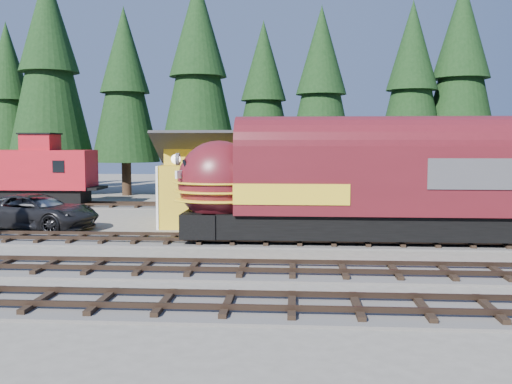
# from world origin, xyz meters

# --- Properties ---
(ground) EXTENTS (120.00, 120.00, 0.00)m
(ground) POSITION_xyz_m (0.00, 0.00, 0.00)
(ground) COLOR #6B665B
(ground) RESTS_ON ground
(track_siding) EXTENTS (68.00, 3.20, 0.33)m
(track_siding) POSITION_xyz_m (10.00, 4.00, 0.06)
(track_siding) COLOR #4C4947
(track_siding) RESTS_ON ground
(track_spur) EXTENTS (32.00, 3.20, 0.33)m
(track_spur) POSITION_xyz_m (-10.00, 18.00, 0.06)
(track_spur) COLOR #4C4947
(track_spur) RESTS_ON ground
(depot) EXTENTS (12.80, 7.00, 5.30)m
(depot) POSITION_xyz_m (-0.00, 10.50, 2.96)
(depot) COLOR gold
(depot) RESTS_ON ground
(conifer_backdrop) EXTENTS (81.35, 23.14, 16.86)m
(conifer_backdrop) POSITION_xyz_m (5.65, 25.01, 10.16)
(conifer_backdrop) COLOR black
(conifer_backdrop) RESTS_ON ground
(locomotive) EXTENTS (16.21, 3.22, 4.41)m
(locomotive) POSITION_xyz_m (3.47, 4.00, 2.57)
(locomotive) COLOR black
(locomotive) RESTS_ON ground
(caboose) EXTENTS (9.40, 2.73, 4.89)m
(caboose) POSITION_xyz_m (-17.97, 18.00, 2.45)
(caboose) COLOR black
(caboose) RESTS_ON ground
(pickup_truck_a) EXTENTS (7.29, 4.45, 1.89)m
(pickup_truck_a) POSITION_xyz_m (-12.58, 7.34, 0.94)
(pickup_truck_a) COLOR black
(pickup_truck_a) RESTS_ON ground
(pickup_truck_b) EXTENTS (6.06, 3.70, 1.64)m
(pickup_truck_b) POSITION_xyz_m (-12.24, 7.71, 0.82)
(pickup_truck_b) COLOR #B4B7BD
(pickup_truck_b) RESTS_ON ground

